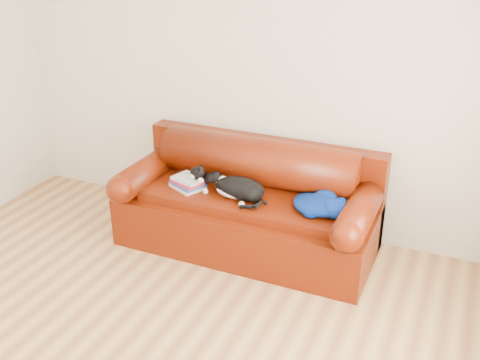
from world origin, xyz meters
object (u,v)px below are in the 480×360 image
(cat, at_px, (238,188))
(blanket, at_px, (320,204))
(book_stack, at_px, (188,183))
(sofa_base, at_px, (247,221))

(cat, distance_m, blanket, 0.66)
(book_stack, relative_size, blanket, 0.69)
(sofa_base, xyz_separation_m, blanket, (0.63, -0.07, 0.32))
(book_stack, relative_size, cat, 0.58)
(sofa_base, bearing_deg, book_stack, -166.94)
(sofa_base, distance_m, blanket, 0.71)
(book_stack, height_order, blanket, blanket)
(book_stack, distance_m, blanket, 1.12)
(sofa_base, xyz_separation_m, cat, (-0.03, -0.11, 0.35))
(cat, bearing_deg, blanket, 24.02)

